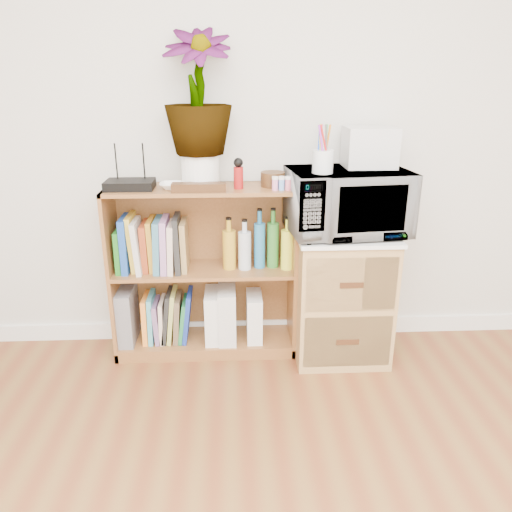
{
  "coord_description": "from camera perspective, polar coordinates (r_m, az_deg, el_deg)",
  "views": [
    {
      "loc": [
        -0.19,
        -0.46,
        1.5
      ],
      "look_at": [
        -0.07,
        1.95,
        0.62
      ],
      "focal_mm": 35.0,
      "sensor_mm": 36.0,
      "label": 1
    }
  ],
  "objects": [
    {
      "name": "skirting_board",
      "position": [
        3.07,
        1.08,
        -8.14
      ],
      "size": [
        4.0,
        0.02,
        0.1
      ],
      "primitive_type": "cube",
      "color": "white",
      "rests_on": "ground"
    },
    {
      "name": "bookshelf",
      "position": [
        2.76,
        -5.93,
        -1.85
      ],
      "size": [
        1.0,
        0.3,
        0.95
      ],
      "primitive_type": "cube",
      "color": "brown",
      "rests_on": "ground"
    },
    {
      "name": "wicker_unit",
      "position": [
        2.8,
        9.63,
        -4.51
      ],
      "size": [
        0.5,
        0.45,
        0.7
      ],
      "primitive_type": "cube",
      "color": "#9E7542",
      "rests_on": "ground"
    },
    {
      "name": "microwave",
      "position": [
        2.62,
        10.35,
        6.11
      ],
      "size": [
        0.64,
        0.47,
        0.33
      ],
      "primitive_type": "imported",
      "rotation": [
        0.0,
        0.0,
        0.11
      ],
      "color": "silver",
      "rests_on": "wicker_unit"
    },
    {
      "name": "pen_cup",
      "position": [
        2.47,
        7.64,
        10.65
      ],
      "size": [
        0.1,
        0.1,
        0.11
      ],
      "primitive_type": "cylinder",
      "color": "silver",
      "rests_on": "microwave"
    },
    {
      "name": "small_appliance",
      "position": [
        2.68,
        12.84,
        12.04
      ],
      "size": [
        0.25,
        0.21,
        0.2
      ],
      "primitive_type": "cube",
      "color": "silver",
      "rests_on": "microwave"
    },
    {
      "name": "router",
      "position": [
        2.65,
        -14.22,
        7.92
      ],
      "size": [
        0.24,
        0.17,
        0.04
      ],
      "primitive_type": "cube",
      "color": "black",
      "rests_on": "bookshelf"
    },
    {
      "name": "white_bowl",
      "position": [
        2.61,
        -9.55,
        7.92
      ],
      "size": [
        0.13,
        0.13,
        0.03
      ],
      "primitive_type": "imported",
      "color": "white",
      "rests_on": "bookshelf"
    },
    {
      "name": "plant_pot",
      "position": [
        2.63,
        -6.36,
        9.68
      ],
      "size": [
        0.2,
        0.2,
        0.17
      ],
      "primitive_type": "cylinder",
      "color": "white",
      "rests_on": "bookshelf"
    },
    {
      "name": "potted_plant",
      "position": [
        2.59,
        -6.71,
        18.11
      ],
      "size": [
        0.34,
        0.34,
        0.6
      ],
      "primitive_type": "imported",
      "color": "#3F772F",
      "rests_on": "plant_pot"
    },
    {
      "name": "trinket_box",
      "position": [
        2.52,
        -6.56,
        7.81
      ],
      "size": [
        0.27,
        0.07,
        0.04
      ],
      "primitive_type": "cube",
      "color": "#341E0E",
      "rests_on": "bookshelf"
    },
    {
      "name": "kokeshi_doll",
      "position": [
        2.57,
        -2.02,
        8.92
      ],
      "size": [
        0.05,
        0.05,
        0.11
      ],
      "primitive_type": "cylinder",
      "color": "maroon",
      "rests_on": "bookshelf"
    },
    {
      "name": "wooden_bowl",
      "position": [
        2.63,
        1.94,
        8.77
      ],
      "size": [
        0.13,
        0.13,
        0.07
      ],
      "primitive_type": "cylinder",
      "color": "#3B2010",
      "rests_on": "bookshelf"
    },
    {
      "name": "paint_jars",
      "position": [
        2.54,
        2.93,
        8.16
      ],
      "size": [
        0.12,
        0.04,
        0.06
      ],
      "primitive_type": "cube",
      "color": "pink",
      "rests_on": "bookshelf"
    },
    {
      "name": "file_box",
      "position": [
        2.92,
        -14.54,
        -6.48
      ],
      "size": [
        0.09,
        0.25,
        0.31
      ],
      "primitive_type": "cube",
      "color": "slate",
      "rests_on": "bookshelf"
    },
    {
      "name": "magazine_holder_left",
      "position": [
        2.86,
        -4.86,
        -6.75
      ],
      "size": [
        0.09,
        0.23,
        0.29
      ],
      "primitive_type": "cube",
      "color": "silver",
      "rests_on": "bookshelf"
    },
    {
      "name": "magazine_holder_mid",
      "position": [
        2.85,
        -3.31,
        -6.55
      ],
      "size": [
        0.1,
        0.25,
        0.31
      ],
      "primitive_type": "cube",
      "color": "silver",
      "rests_on": "bookshelf"
    },
    {
      "name": "magazine_holder_right",
      "position": [
        2.86,
        -0.21,
        -6.88
      ],
      "size": [
        0.08,
        0.21,
        0.27
      ],
      "primitive_type": "cube",
      "color": "silver",
      "rests_on": "bookshelf"
    },
    {
      "name": "cookbooks",
      "position": [
        2.74,
        -11.74,
        1.28
      ],
      "size": [
        0.38,
        0.2,
        0.3
      ],
      "color": "#1E721E",
      "rests_on": "bookshelf"
    },
    {
      "name": "liquor_bottles",
      "position": [
        2.71,
        0.99,
        1.64
      ],
      "size": [
        0.46,
        0.07,
        0.32
      ],
      "color": "gold",
      "rests_on": "bookshelf"
    },
    {
      "name": "lower_books",
      "position": [
        2.9,
        -10.12,
        -6.89
      ],
      "size": [
        0.28,
        0.19,
        0.3
      ],
      "color": "orange",
      "rests_on": "bookshelf"
    }
  ]
}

